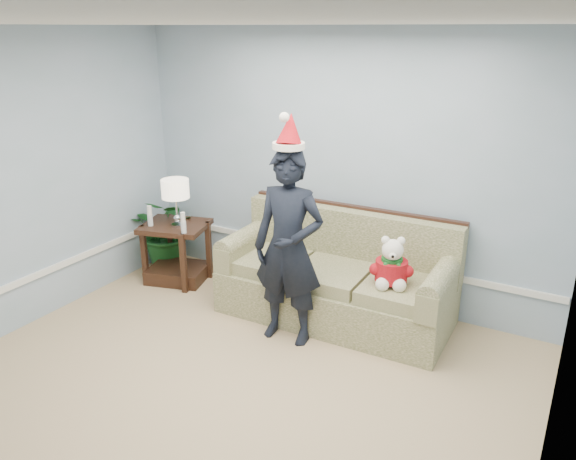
# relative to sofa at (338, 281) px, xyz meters

# --- Properties ---
(room_shell) EXTENTS (4.54, 5.04, 2.74)m
(room_shell) POSITION_rel_sofa_xyz_m (-0.24, -2.04, 0.99)
(room_shell) COLOR tan
(room_shell) RESTS_ON ground
(wainscot_trim) EXTENTS (4.49, 4.99, 0.06)m
(wainscot_trim) POSITION_rel_sofa_xyz_m (-1.42, -0.87, 0.09)
(wainscot_trim) COLOR white
(wainscot_trim) RESTS_ON room_shell
(sofa) EXTENTS (2.21, 0.98, 1.03)m
(sofa) POSITION_rel_sofa_xyz_m (0.00, 0.00, 0.00)
(sofa) COLOR #4B5729
(sofa) RESTS_ON room_shell
(side_table) EXTENTS (0.81, 0.74, 0.66)m
(side_table) POSITION_rel_sofa_xyz_m (-1.90, -0.13, -0.11)
(side_table) COLOR #351E13
(side_table) RESTS_ON room_shell
(table_lamp) EXTENTS (0.29, 0.29, 0.52)m
(table_lamp) POSITION_rel_sofa_xyz_m (-1.82, -0.17, 0.69)
(table_lamp) COLOR silver
(table_lamp) RESTS_ON side_table
(candle_pair) EXTENTS (0.52, 0.06, 0.22)m
(candle_pair) POSITION_rel_sofa_xyz_m (-1.86, -0.30, 0.40)
(candle_pair) COLOR silver
(candle_pair) RESTS_ON side_table
(houseplant) EXTENTS (0.85, 0.76, 0.85)m
(houseplant) POSITION_rel_sofa_xyz_m (-2.24, 0.14, 0.06)
(houseplant) COLOR #1B5822
(houseplant) RESTS_ON room_shell
(man) EXTENTS (0.67, 0.47, 1.76)m
(man) POSITION_rel_sofa_xyz_m (-0.20, -0.61, 0.51)
(man) COLOR black
(man) RESTS_ON room_shell
(santa_hat) EXTENTS (0.32, 0.35, 0.31)m
(santa_hat) POSITION_rel_sofa_xyz_m (-0.20, -0.59, 1.51)
(santa_hat) COLOR white
(santa_hat) RESTS_ON man
(teddy_bear) EXTENTS (0.36, 0.36, 0.46)m
(teddy_bear) POSITION_rel_sofa_xyz_m (0.59, -0.20, 0.34)
(teddy_bear) COLOR white
(teddy_bear) RESTS_ON sofa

